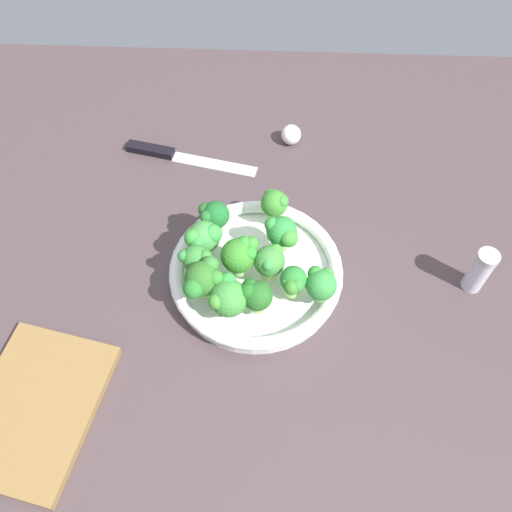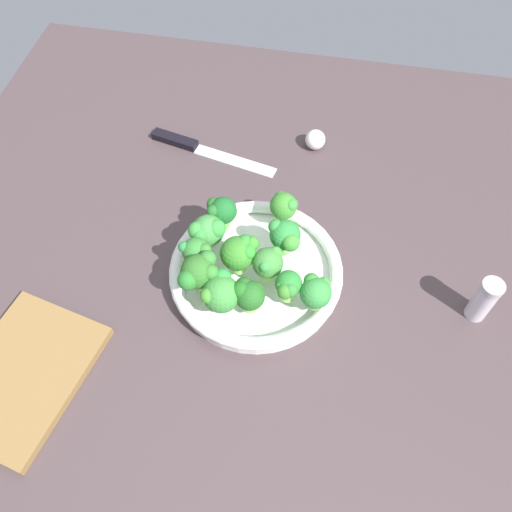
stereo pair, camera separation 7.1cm
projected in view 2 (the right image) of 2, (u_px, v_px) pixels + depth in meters
ground_plane at (260, 295)px, 91.44cm from camera, size 130.00×130.00×2.50cm
bowl at (256, 272)px, 90.12cm from camera, size 28.87×28.87×3.97cm
broccoli_floret_0 at (221, 293)px, 81.50cm from camera, size 6.49×5.86×6.53cm
broccoli_floret_1 at (221, 210)px, 90.01cm from camera, size 4.64×5.30×6.28cm
broccoli_floret_2 at (240, 253)px, 84.70cm from camera, size 5.61×6.03×7.13cm
broccoli_floret_3 at (284, 235)px, 86.50cm from camera, size 5.74×5.48×6.92cm
broccoli_floret_4 at (284, 206)px, 91.33cm from camera, size 4.82×4.76×5.70cm
broccoli_floret_5 at (199, 272)px, 82.43cm from camera, size 6.87×6.07×7.31cm
broccoli_floret_6 at (207, 231)px, 87.92cm from camera, size 5.67×6.08×6.11cm
broccoli_floret_7 at (288, 286)px, 82.18cm from camera, size 5.09×4.22×5.88cm
broccoli_floret_8 at (196, 252)px, 85.64cm from camera, size 4.47×5.43×6.12cm
broccoli_floret_9 at (249, 294)px, 81.37cm from camera, size 4.78×5.14×6.09cm
broccoli_floret_10 at (268, 263)px, 84.34cm from camera, size 4.95×4.95×6.40cm
broccoli_floret_11 at (316, 292)px, 82.13cm from camera, size 5.29×4.89×5.73cm
knife at (196, 147)px, 108.30cm from camera, size 7.94×26.51×1.50cm
cutting_board at (23, 375)px, 81.42cm from camera, size 26.67×21.76×1.60cm
garlic_bulb at (315, 140)px, 107.44cm from camera, size 4.00×4.00×4.00cm
pepper_shaker at (484, 300)px, 84.30cm from camera, size 3.49×3.49×9.09cm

